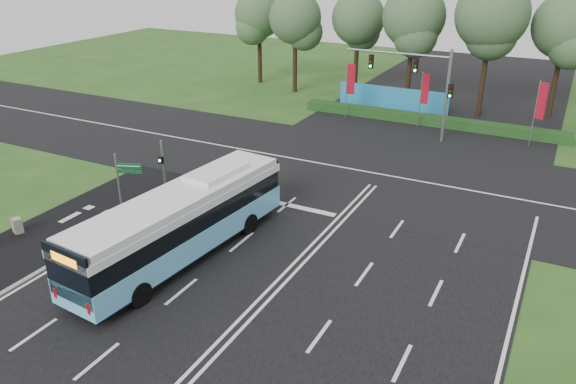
{
  "coord_description": "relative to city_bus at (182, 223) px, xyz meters",
  "views": [
    {
      "loc": [
        10.27,
        -21.15,
        13.95
      ],
      "look_at": [
        -1.67,
        2.0,
        2.37
      ],
      "focal_mm": 35.0,
      "sensor_mm": 36.0,
      "label": 1
    }
  ],
  "objects": [
    {
      "name": "banner_flag_mid",
      "position": [
        4.68,
        25.71,
        1.16
      ],
      "size": [
        0.67,
        0.18,
        4.62
      ],
      "rotation": [
        0.0,
        0.0,
        -0.19
      ],
      "color": "gray",
      "rests_on": "ground"
    },
    {
      "name": "street_sign",
      "position": [
        -5.38,
        2.04,
        0.52
      ],
      "size": [
        1.37,
        0.59,
        3.72
      ],
      "rotation": [
        0.0,
        0.0,
        0.37
      ],
      "color": "gray",
      "rests_on": "ground"
    },
    {
      "name": "hedge",
      "position": [
        5.05,
        26.93,
        -1.45
      ],
      "size": [
        22.0,
        1.2,
        0.8
      ],
      "primitive_type": "cube",
      "color": "#173814",
      "rests_on": "ground"
    },
    {
      "name": "pedestrian_signal",
      "position": [
        -5.15,
        5.02,
        0.13
      ],
      "size": [
        0.3,
        0.42,
        3.61
      ],
      "rotation": [
        0.0,
        0.0,
        -0.08
      ],
      "color": "gray",
      "rests_on": "ground"
    },
    {
      "name": "city_bus",
      "position": [
        0.0,
        0.0,
        0.0
      ],
      "size": [
        3.86,
        12.96,
        3.66
      ],
      "rotation": [
        0.0,
        0.0,
        -0.1
      ],
      "color": "#63BAE7",
      "rests_on": "ground"
    },
    {
      "name": "kerb_strip",
      "position": [
        -5.05,
        -0.57,
        -1.79
      ],
      "size": [
        0.25,
        18.0,
        0.12
      ],
      "primitive_type": "cube",
      "color": "gray",
      "rests_on": "ground"
    },
    {
      "name": "bike_path",
      "position": [
        -7.45,
        -0.57,
        -1.82
      ],
      "size": [
        5.0,
        18.0,
        0.06
      ],
      "primitive_type": "cube",
      "color": "black",
      "rests_on": "ground"
    },
    {
      "name": "road_cross",
      "position": [
        5.05,
        14.43,
        -1.82
      ],
      "size": [
        120.0,
        14.0,
        0.05
      ],
      "primitive_type": "cube",
      "color": "black",
      "rests_on": "ground"
    },
    {
      "name": "traffic_light_gantry",
      "position": [
        5.26,
        22.93,
        2.82
      ],
      "size": [
        8.41,
        0.28,
        7.0
      ],
      "color": "gray",
      "rests_on": "ground"
    },
    {
      "name": "road_main",
      "position": [
        5.05,
        2.43,
        -1.83
      ],
      "size": [
        20.0,
        120.0,
        0.04
      ],
      "primitive_type": "cube",
      "color": "black",
      "rests_on": "ground"
    },
    {
      "name": "utility_cabinet",
      "position": [
        -9.19,
        -2.07,
        -1.41
      ],
      "size": [
        0.64,
        0.59,
        0.86
      ],
      "primitive_type": "cube",
      "rotation": [
        0.0,
        0.0,
        -0.38
      ],
      "color": "#A29783",
      "rests_on": "ground"
    },
    {
      "name": "banner_flag_left",
      "position": [
        -1.68,
        25.66,
        1.27
      ],
      "size": [
        0.69,
        0.21,
        4.79
      ],
      "rotation": [
        0.0,
        0.0,
        0.24
      ],
      "color": "gray",
      "rests_on": "ground"
    },
    {
      "name": "ground",
      "position": [
        5.05,
        2.43,
        -1.85
      ],
      "size": [
        120.0,
        120.0,
        0.0
      ],
      "primitive_type": "plane",
      "color": "#264E1A",
      "rests_on": "ground"
    },
    {
      "name": "banner_flag_right",
      "position": [
        13.35,
        24.76,
        1.41
      ],
      "size": [
        0.69,
        0.35,
        5.03
      ],
      "rotation": [
        0.0,
        0.0,
        -0.43
      ],
      "color": "gray",
      "rests_on": "ground"
    },
    {
      "name": "blue_hoarding",
      "position": [
        1.05,
        29.43,
        -0.75
      ],
      "size": [
        10.0,
        0.3,
        2.2
      ],
      "primitive_type": "cube",
      "color": "teal",
      "rests_on": "ground"
    },
    {
      "name": "eucalyptus_row",
      "position": [
        6.09,
        33.05,
        5.94
      ],
      "size": [
        46.27,
        8.42,
        11.65
      ],
      "color": "black",
      "rests_on": "ground"
    }
  ]
}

